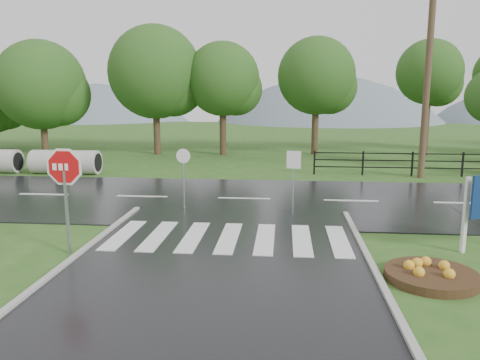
# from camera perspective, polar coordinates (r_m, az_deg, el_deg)

# --- Properties ---
(ground) EXTENTS (120.00, 120.00, 0.00)m
(ground) POSITION_cam_1_polar(r_m,az_deg,el_deg) (8.47, -5.52, -17.55)
(ground) COLOR #2C551C
(ground) RESTS_ON ground
(main_road) EXTENTS (90.00, 8.00, 0.04)m
(main_road) POSITION_cam_1_polar(r_m,az_deg,el_deg) (17.85, 0.53, -2.41)
(main_road) COLOR black
(main_road) RESTS_ON ground
(crosswalk) EXTENTS (6.50, 2.80, 0.02)m
(crosswalk) POSITION_cam_1_polar(r_m,az_deg,el_deg) (13.03, -1.36, -7.02)
(crosswalk) COLOR silver
(crosswalk) RESTS_ON ground
(fence_west) EXTENTS (9.58, 0.08, 1.20)m
(fence_west) POSITION_cam_1_polar(r_m,az_deg,el_deg) (24.39, 20.27, 2.15)
(fence_west) COLOR black
(fence_west) RESTS_ON ground
(hills) EXTENTS (102.00, 48.00, 48.00)m
(hills) POSITION_cam_1_polar(r_m,az_deg,el_deg) (74.95, 6.78, -4.71)
(hills) COLOR slate
(hills) RESTS_ON ground
(treeline) EXTENTS (83.20, 5.20, 10.00)m
(treeline) POSITION_cam_1_polar(r_m,az_deg,el_deg) (31.59, 4.50, 3.19)
(treeline) COLOR #234D17
(treeline) RESTS_ON ground
(stop_sign) EXTENTS (1.27, 0.10, 2.85)m
(stop_sign) POSITION_cam_1_polar(r_m,az_deg,el_deg) (12.25, -20.59, 0.39)
(stop_sign) COLOR #939399
(stop_sign) RESTS_ON ground
(flower_bed) EXTENTS (1.97, 1.97, 0.39)m
(flower_bed) POSITION_cam_1_polar(r_m,az_deg,el_deg) (11.09, 22.30, -10.55)
(flower_bed) COLOR #332111
(flower_bed) RESTS_ON ground
(reg_sign_small) EXTENTS (0.46, 0.14, 2.14)m
(reg_sign_small) POSITION_cam_1_polar(r_m,az_deg,el_deg) (15.46, 6.55, 1.25)
(reg_sign_small) COLOR #939399
(reg_sign_small) RESTS_ON ground
(reg_sign_round) EXTENTS (0.49, 0.10, 2.14)m
(reg_sign_round) POSITION_cam_1_polar(r_m,az_deg,el_deg) (16.16, -6.89, 1.08)
(reg_sign_round) COLOR #939399
(reg_sign_round) RESTS_ON ground
(utility_pole_east) EXTENTS (1.58, 0.58, 9.16)m
(utility_pole_east) POSITION_cam_1_polar(r_m,az_deg,el_deg) (23.77, 21.88, 11.36)
(utility_pole_east) COLOR #473523
(utility_pole_east) RESTS_ON ground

